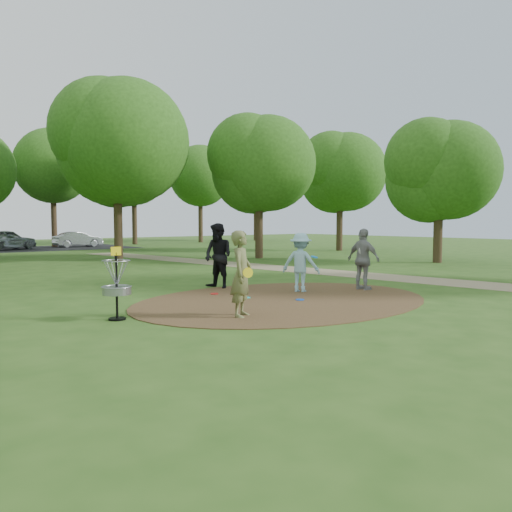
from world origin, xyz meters
TOP-DOWN VIEW (x-y plane):
  - ground at (0.00, 0.00)m, footprint 100.00×100.00m
  - dirt_clearing at (0.00, 0.00)m, footprint 8.40×8.40m
  - footpath at (6.50, 2.00)m, footprint 7.55×39.89m
  - parking_lot at (2.00, 30.00)m, footprint 14.00×8.00m
  - player_observer_with_disc at (-2.28, -1.11)m, footprint 0.82×0.77m
  - player_throwing_with_disc at (1.38, 0.83)m, footprint 1.22×1.29m
  - player_walking_with_disc at (-0.00, 3.04)m, footprint 0.94×1.11m
  - player_waiting_with_disc at (3.12, -0.08)m, footprint 0.51×1.11m
  - disc_ground_cyan at (-0.62, 0.85)m, footprint 0.22×0.22m
  - disc_ground_blue at (0.25, -0.31)m, footprint 0.22×0.22m
  - disc_ground_red at (-0.89, 1.98)m, footprint 0.22×0.22m
  - car_left at (-0.18, 29.69)m, footprint 4.73×3.40m
  - car_right at (5.39, 30.56)m, footprint 3.79×1.45m
  - disc_golf_basket at (-4.50, 0.30)m, footprint 0.63×0.63m
  - tree_ring at (2.73, 8.53)m, footprint 37.33×46.10m

SIDE VIEW (x-z plane):
  - ground at x=0.00m, z-range 0.00..0.00m
  - parking_lot at x=2.00m, z-range 0.00..0.01m
  - footpath at x=6.50m, z-range 0.00..0.01m
  - dirt_clearing at x=0.00m, z-range 0.00..0.02m
  - disc_ground_cyan at x=-0.62m, z-range 0.02..0.04m
  - disc_ground_blue at x=0.25m, z-range 0.02..0.04m
  - disc_ground_red at x=-0.89m, z-range 0.02..0.04m
  - car_right at x=5.39m, z-range 0.00..1.23m
  - car_left at x=-0.18m, z-range 0.00..1.50m
  - player_throwing_with_disc at x=1.38m, z-range 0.00..1.73m
  - disc_golf_basket at x=-4.50m, z-range 0.10..1.64m
  - player_waiting_with_disc at x=3.12m, z-range 0.00..1.86m
  - player_observer_with_disc at x=-2.28m, z-range 0.00..1.87m
  - player_walking_with_disc at x=0.00m, z-range 0.00..2.01m
  - tree_ring at x=2.73m, z-range 0.61..10.05m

